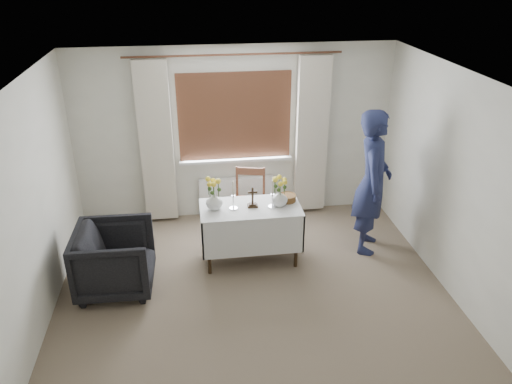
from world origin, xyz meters
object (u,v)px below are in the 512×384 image
at_px(altar_table, 251,234).
at_px(person, 372,182).
at_px(wooden_chair, 249,204).
at_px(armchair, 115,259).
at_px(wooden_cross, 253,197).
at_px(flower_vase_right, 279,198).
at_px(flower_vase_left, 214,201).

bearing_deg(altar_table, person, 3.61).
bearing_deg(altar_table, wooden_chair, 84.52).
bearing_deg(altar_table, armchair, -166.74).
xyz_separation_m(wooden_chair, person, (1.52, -0.53, 0.48)).
bearing_deg(wooden_chair, altar_table, -81.73).
height_order(wooden_cross, flower_vase_right, wooden_cross).
height_order(flower_vase_left, flower_vase_right, flower_vase_left).
xyz_separation_m(altar_table, flower_vase_left, (-0.44, 0.01, 0.49)).
xyz_separation_m(wooden_cross, flower_vase_left, (-0.47, 0.01, -0.02)).
distance_m(wooden_chair, armchair, 1.97).
bearing_deg(person, wooden_chair, 90.94).
relative_size(wooden_chair, person, 0.50).
height_order(person, wooden_cross, person).
xyz_separation_m(altar_table, wooden_chair, (0.06, 0.63, 0.09)).
height_order(wooden_chair, flower_vase_right, flower_vase_right).
bearing_deg(wooden_cross, person, 4.50).
bearing_deg(armchair, flower_vase_right, -77.96).
bearing_deg(wooden_cross, flower_vase_right, -1.45).
height_order(armchair, person, person).
height_order(person, flower_vase_right, person).
height_order(altar_table, flower_vase_right, flower_vase_right).
distance_m(wooden_chair, flower_vase_right, 0.81).
bearing_deg(flower_vase_right, flower_vase_left, 178.53).
height_order(wooden_chair, person, person).
xyz_separation_m(person, wooden_cross, (-1.55, -0.10, -0.06)).
distance_m(altar_table, flower_vase_left, 0.66).
relative_size(altar_table, person, 0.65).
bearing_deg(flower_vase_left, person, 2.53).
relative_size(altar_table, flower_vase_left, 5.73).
bearing_deg(person, wooden_cross, 113.79).
bearing_deg(flower_vase_left, wooden_chair, 51.09).
relative_size(person, flower_vase_right, 9.11).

